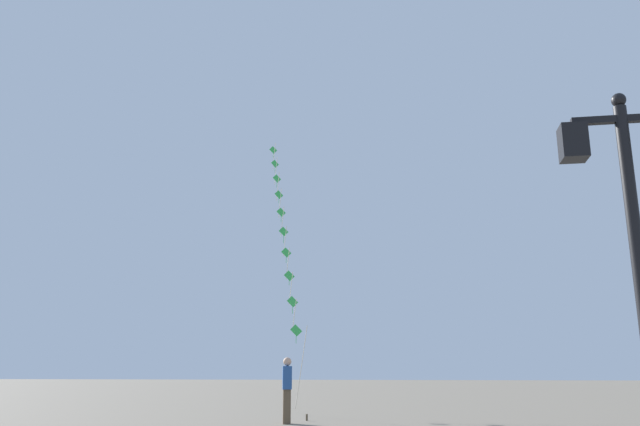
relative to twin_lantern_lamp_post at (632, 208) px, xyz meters
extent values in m
plane|color=#756B5B|center=(-3.03, 13.83, -3.06)|extent=(160.00, 160.00, 0.00)
sphere|color=black|center=(0.00, 0.00, 1.26)|extent=(0.16, 0.16, 0.16)
cube|color=black|center=(0.00, 0.00, 1.03)|extent=(1.07, 0.08, 0.08)
cube|color=black|center=(-0.53, 0.00, 0.78)|extent=(0.28, 0.28, 0.40)
cube|color=beige|center=(-0.53, 0.00, 0.78)|extent=(0.19, 0.19, 0.30)
cylinder|color=brown|center=(-5.56, 11.35, -2.97)|extent=(0.06, 0.06, 0.18)
cylinder|color=silver|center=(-5.94, 12.46, -1.65)|extent=(0.78, 2.24, 2.47)
cylinder|color=silver|center=(-6.48, 14.04, 0.09)|extent=(0.34, 0.96, 1.05)
cylinder|color=silver|center=(-6.80, 14.98, 1.13)|extent=(0.34, 0.96, 1.05)
cylinder|color=silver|center=(-7.12, 15.92, 2.16)|extent=(0.34, 0.96, 1.05)
cylinder|color=silver|center=(-7.44, 16.85, 3.20)|extent=(0.34, 0.96, 1.05)
cylinder|color=silver|center=(-7.76, 17.79, 4.23)|extent=(0.34, 0.96, 1.05)
cylinder|color=silver|center=(-8.08, 18.73, 5.26)|extent=(0.34, 0.96, 1.05)
cylinder|color=silver|center=(-8.40, 19.66, 6.30)|extent=(0.34, 0.96, 1.05)
cylinder|color=silver|center=(-8.72, 20.60, 7.33)|extent=(0.34, 0.96, 1.05)
cylinder|color=silver|center=(-9.04, 21.54, 8.37)|extent=(0.34, 0.96, 1.05)
cube|color=green|center=(-6.32, 13.57, -0.43)|extent=(0.39, 0.08, 0.39)
cylinder|color=green|center=(-6.32, 13.57, -0.71)|extent=(0.02, 0.03, 0.25)
cube|color=green|center=(-6.64, 14.51, 0.61)|extent=(0.38, 0.13, 0.39)
cylinder|color=green|center=(-6.64, 14.51, 0.32)|extent=(0.03, 0.04, 0.25)
cube|color=green|center=(-6.96, 15.45, 1.64)|extent=(0.39, 0.07, 0.39)
cylinder|color=green|center=(-6.96, 15.45, 1.39)|extent=(0.02, 0.04, 0.19)
cube|color=green|center=(-7.28, 16.38, 2.68)|extent=(0.39, 0.08, 0.39)
cylinder|color=green|center=(-7.28, 16.38, 2.40)|extent=(0.02, 0.05, 0.23)
cube|color=green|center=(-7.60, 17.32, 3.71)|extent=(0.39, 0.05, 0.39)
cylinder|color=green|center=(-7.60, 17.32, 3.40)|extent=(0.02, 0.06, 0.30)
cube|color=green|center=(-7.92, 18.26, 4.75)|extent=(0.37, 0.15, 0.39)
cylinder|color=green|center=(-7.92, 18.26, 4.46)|extent=(0.03, 0.04, 0.26)
cube|color=green|center=(-8.24, 19.20, 5.78)|extent=(0.36, 0.18, 0.39)
cylinder|color=green|center=(-8.24, 19.20, 5.51)|extent=(0.03, 0.04, 0.23)
cube|color=green|center=(-8.56, 20.13, 6.82)|extent=(0.35, 0.20, 0.39)
cylinder|color=green|center=(-8.56, 20.13, 6.53)|extent=(0.03, 0.04, 0.26)
cube|color=green|center=(-8.88, 21.07, 7.85)|extent=(0.34, 0.22, 0.39)
cylinder|color=green|center=(-8.88, 21.07, 7.55)|extent=(0.03, 0.04, 0.28)
cube|color=green|center=(-9.20, 22.01, 8.89)|extent=(0.39, 0.07, 0.39)
cylinder|color=green|center=(-9.20, 22.01, 8.61)|extent=(0.02, 0.04, 0.25)
cube|color=brown|center=(-5.89, 10.17, -2.61)|extent=(0.27, 0.34, 0.90)
cube|color=#264C8C|center=(-5.89, 10.17, -1.88)|extent=(0.33, 0.43, 0.60)
sphere|color=tan|center=(-5.89, 10.17, -1.46)|extent=(0.22, 0.22, 0.22)
cylinder|color=#264C8C|center=(-5.94, 10.38, -1.71)|extent=(0.18, 0.40, 0.50)
camera|label=1|loc=(-2.29, -7.11, -1.70)|focal=35.87mm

